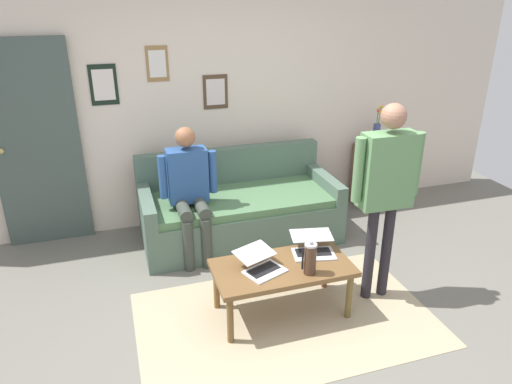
{
  "coord_description": "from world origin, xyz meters",
  "views": [
    {
      "loc": [
        1.15,
        2.75,
        2.42
      ],
      "look_at": [
        -0.0,
        -0.89,
        0.8
      ],
      "focal_mm": 33.2,
      "sensor_mm": 36.0,
      "label": 1
    }
  ],
  "objects_px": {
    "person_standing": "(386,180)",
    "side_shelf": "(372,175)",
    "interior_door": "(37,147)",
    "coffee_table": "(282,271)",
    "person_seated": "(189,186)",
    "couch": "(239,210)",
    "laptop_left": "(313,247)",
    "flower_vase": "(377,131)",
    "french_press": "(310,259)",
    "laptop_center": "(261,265)"
  },
  "relations": [
    {
      "from": "person_standing",
      "to": "side_shelf",
      "type": "bearing_deg",
      "value": -119.1
    },
    {
      "from": "interior_door",
      "to": "person_standing",
      "type": "bearing_deg",
      "value": 144.88
    },
    {
      "from": "coffee_table",
      "to": "person_seated",
      "type": "distance_m",
      "value": 1.3
    },
    {
      "from": "person_standing",
      "to": "couch",
      "type": "bearing_deg",
      "value": -59.52
    },
    {
      "from": "laptop_left",
      "to": "person_seated",
      "type": "height_order",
      "value": "person_seated"
    },
    {
      "from": "coffee_table",
      "to": "flower_vase",
      "type": "height_order",
      "value": "flower_vase"
    },
    {
      "from": "side_shelf",
      "to": "person_seated",
      "type": "height_order",
      "value": "person_seated"
    },
    {
      "from": "laptop_left",
      "to": "side_shelf",
      "type": "xyz_separation_m",
      "value": [
        -1.49,
        -1.58,
        -0.11
      ]
    },
    {
      "from": "french_press",
      "to": "person_standing",
      "type": "bearing_deg",
      "value": -168.0
    },
    {
      "from": "french_press",
      "to": "laptop_center",
      "type": "bearing_deg",
      "value": -25.31
    },
    {
      "from": "coffee_table",
      "to": "laptop_left",
      "type": "relative_size",
      "value": 2.73
    },
    {
      "from": "laptop_center",
      "to": "french_press",
      "type": "bearing_deg",
      "value": 154.69
    },
    {
      "from": "french_press",
      "to": "side_shelf",
      "type": "xyz_separation_m",
      "value": [
        -1.64,
        -1.86,
        -0.19
      ]
    },
    {
      "from": "laptop_left",
      "to": "french_press",
      "type": "relative_size",
      "value": 1.42
    },
    {
      "from": "laptop_left",
      "to": "person_standing",
      "type": "distance_m",
      "value": 0.8
    },
    {
      "from": "french_press",
      "to": "flower_vase",
      "type": "distance_m",
      "value": 2.5
    },
    {
      "from": "laptop_left",
      "to": "person_seated",
      "type": "relative_size",
      "value": 0.31
    },
    {
      "from": "coffee_table",
      "to": "person_seated",
      "type": "xyz_separation_m",
      "value": [
        0.51,
        -1.15,
        0.34
      ]
    },
    {
      "from": "coffee_table",
      "to": "french_press",
      "type": "distance_m",
      "value": 0.29
    },
    {
      "from": "coffee_table",
      "to": "side_shelf",
      "type": "bearing_deg",
      "value": -136.63
    },
    {
      "from": "laptop_left",
      "to": "interior_door",
      "type": "bearing_deg",
      "value": -39.08
    },
    {
      "from": "couch",
      "to": "interior_door",
      "type": "bearing_deg",
      "value": -15.26
    },
    {
      "from": "person_seated",
      "to": "french_press",
      "type": "bearing_deg",
      "value": 117.19
    },
    {
      "from": "laptop_left",
      "to": "french_press",
      "type": "bearing_deg",
      "value": 61.74
    },
    {
      "from": "coffee_table",
      "to": "person_standing",
      "type": "height_order",
      "value": "person_standing"
    },
    {
      "from": "flower_vase",
      "to": "person_standing",
      "type": "relative_size",
      "value": 0.28
    },
    {
      "from": "interior_door",
      "to": "flower_vase",
      "type": "height_order",
      "value": "interior_door"
    },
    {
      "from": "interior_door",
      "to": "person_standing",
      "type": "relative_size",
      "value": 1.23
    },
    {
      "from": "french_press",
      "to": "flower_vase",
      "type": "bearing_deg",
      "value": -131.42
    },
    {
      "from": "couch",
      "to": "flower_vase",
      "type": "bearing_deg",
      "value": -169.63
    },
    {
      "from": "couch",
      "to": "laptop_left",
      "type": "relative_size",
      "value": 5.01
    },
    {
      "from": "person_seated",
      "to": "couch",
      "type": "bearing_deg",
      "value": -157.14
    },
    {
      "from": "person_standing",
      "to": "coffee_table",
      "type": "bearing_deg",
      "value": -1.09
    },
    {
      "from": "laptop_center",
      "to": "side_shelf",
      "type": "distance_m",
      "value": 2.61
    },
    {
      "from": "interior_door",
      "to": "couch",
      "type": "relative_size",
      "value": 1.03
    },
    {
      "from": "person_standing",
      "to": "interior_door",
      "type": "bearing_deg",
      "value": -35.12
    },
    {
      "from": "french_press",
      "to": "person_seated",
      "type": "relative_size",
      "value": 0.22
    },
    {
      "from": "side_shelf",
      "to": "coffee_table",
      "type": "bearing_deg",
      "value": 43.37
    },
    {
      "from": "couch",
      "to": "laptop_left",
      "type": "xyz_separation_m",
      "value": [
        -0.29,
        1.25,
        0.18
      ]
    },
    {
      "from": "side_shelf",
      "to": "laptop_center",
      "type": "bearing_deg",
      "value": 40.74
    },
    {
      "from": "side_shelf",
      "to": "person_standing",
      "type": "bearing_deg",
      "value": 60.9
    },
    {
      "from": "coffee_table",
      "to": "flower_vase",
      "type": "bearing_deg",
      "value": -136.67
    },
    {
      "from": "coffee_table",
      "to": "person_seated",
      "type": "bearing_deg",
      "value": -65.9
    },
    {
      "from": "interior_door",
      "to": "person_seated",
      "type": "distance_m",
      "value": 1.57
    },
    {
      "from": "flower_vase",
      "to": "side_shelf",
      "type": "bearing_deg",
      "value": -6.55
    },
    {
      "from": "side_shelf",
      "to": "person_standing",
      "type": "xyz_separation_m",
      "value": [
        0.95,
        1.71,
        0.69
      ]
    },
    {
      "from": "side_shelf",
      "to": "person_seated",
      "type": "distance_m",
      "value": 2.4
    },
    {
      "from": "french_press",
      "to": "person_standing",
      "type": "distance_m",
      "value": 0.86
    },
    {
      "from": "interior_door",
      "to": "laptop_center",
      "type": "relative_size",
      "value": 4.84
    },
    {
      "from": "french_press",
      "to": "side_shelf",
      "type": "relative_size",
      "value": 0.37
    }
  ]
}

